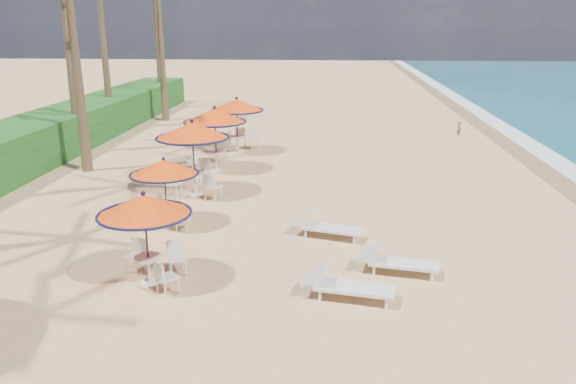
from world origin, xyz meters
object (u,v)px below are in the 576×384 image
(station_4, at_px, (237,111))
(lounger_far, at_px, (325,226))
(station_2, at_px, (193,140))
(lounger_mid, at_px, (395,261))
(lounger_near, at_px, (345,285))
(station_0, at_px, (147,216))
(station_3, at_px, (214,121))
(station_1, at_px, (163,176))

(station_4, bearing_deg, lounger_far, -68.06)
(station_2, xyz_separation_m, lounger_mid, (6.43, -6.08, -1.64))
(station_2, distance_m, station_4, 6.87)
(station_2, bearing_deg, lounger_far, -39.14)
(station_4, xyz_separation_m, lounger_far, (4.30, -10.67, -1.57))
(station_4, distance_m, lounger_near, 15.23)
(station_0, distance_m, lounger_mid, 5.99)
(lounger_mid, bearing_deg, station_4, 125.20)
(station_2, relative_size, lounger_near, 1.27)
(station_4, xyz_separation_m, lounger_near, (4.81, -14.36, -1.56))
(station_0, bearing_deg, station_2, 95.38)
(station_0, xyz_separation_m, station_2, (-0.66, 7.05, 0.32))
(station_0, bearing_deg, lounger_near, -5.82)
(station_0, xyz_separation_m, lounger_far, (4.02, 3.24, -1.31))
(lounger_near, bearing_deg, station_3, 125.33)
(station_3, height_order, lounger_near, station_3)
(station_4, bearing_deg, station_2, -93.22)
(station_2, bearing_deg, lounger_mid, -43.42)
(station_0, xyz_separation_m, lounger_near, (4.53, -0.46, -1.30))
(station_2, distance_m, lounger_mid, 9.00)
(lounger_near, distance_m, lounger_far, 3.73)
(station_1, xyz_separation_m, lounger_near, (5.28, -4.23, -1.21))
(station_3, relative_size, lounger_near, 1.25)
(station_1, distance_m, lounger_far, 4.96)
(lounger_far, bearing_deg, station_4, 127.64)
(station_2, xyz_separation_m, station_4, (0.39, 6.86, -0.06))
(station_4, height_order, lounger_near, station_4)
(lounger_near, relative_size, lounger_far, 1.02)
(station_3, distance_m, lounger_mid, 11.52)
(station_3, relative_size, lounger_mid, 1.32)
(station_1, bearing_deg, station_3, 88.87)
(station_0, distance_m, station_3, 10.42)
(station_2, height_order, lounger_far, station_2)
(lounger_mid, bearing_deg, lounger_near, -120.80)
(station_2, bearing_deg, station_1, -91.61)
(lounger_mid, bearing_deg, station_1, 166.90)
(station_3, xyz_separation_m, lounger_near, (5.15, -10.85, -1.69))
(station_4, bearing_deg, station_0, -88.85)
(station_1, distance_m, lounger_mid, 7.20)
(station_2, relative_size, lounger_mid, 1.33)
(station_1, distance_m, lounger_near, 6.87)
(station_2, bearing_deg, station_4, 86.78)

